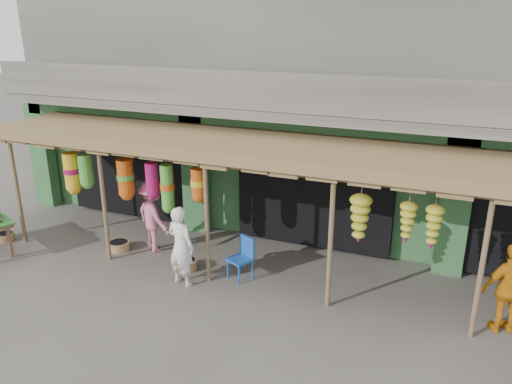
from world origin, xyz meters
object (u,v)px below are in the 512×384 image
at_px(person_front, 181,246).
at_px(person_vendor, 510,289).
at_px(person_shopper, 154,216).
at_px(blue_chair, 243,255).

distance_m(person_front, person_vendor, 5.98).
xyz_separation_m(person_vendor, person_shopper, (-7.32, 0.43, 0.03)).
bearing_deg(person_shopper, blue_chair, -163.03).
relative_size(person_front, person_vendor, 1.02).
xyz_separation_m(blue_chair, person_front, (-1.02, -0.72, 0.34)).
xyz_separation_m(person_front, person_vendor, (5.94, 0.69, -0.02)).
distance_m(person_vendor, person_shopper, 7.33).
bearing_deg(person_shopper, person_vendor, -156.96).
bearing_deg(person_front, person_shopper, -27.96).
bearing_deg(person_vendor, person_front, -18.71).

